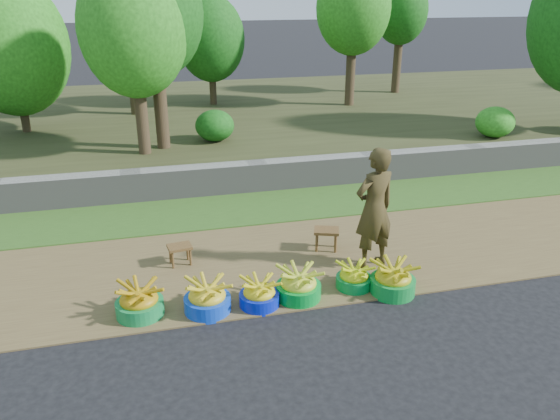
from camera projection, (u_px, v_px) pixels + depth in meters
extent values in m
plane|color=black|center=(329.00, 308.00, 6.40)|extent=(120.00, 120.00, 0.00)
cube|color=brown|center=(299.00, 259.00, 7.52)|extent=(80.00, 2.50, 0.02)
cube|color=#335C1D|center=(267.00, 206.00, 9.31)|extent=(80.00, 1.50, 0.04)
cube|color=slate|center=(257.00, 177.00, 9.98)|extent=(80.00, 0.35, 0.55)
cube|color=#34371B|center=(219.00, 120.00, 14.38)|extent=(80.00, 10.00, 0.50)
cylinder|color=#3A2D1C|center=(213.00, 82.00, 14.83)|extent=(0.19, 0.19, 1.19)
ellipsoid|color=#165914|center=(211.00, 39.00, 14.40)|extent=(1.80, 1.80, 2.25)
cylinder|color=#3A2D1C|center=(160.00, 98.00, 10.60)|extent=(0.26, 0.26, 1.98)
ellipsoid|color=#165914|center=(153.00, 13.00, 10.02)|extent=(1.86, 1.86, 2.33)
cylinder|color=#3A2D1C|center=(141.00, 109.00, 10.28)|extent=(0.23, 0.23, 1.71)
ellipsoid|color=#2B861C|center=(133.00, 29.00, 9.73)|extent=(1.96, 1.96, 2.46)
cylinder|color=#3A2D1C|center=(397.00, 60.00, 16.41)|extent=(0.25, 0.25, 1.90)
ellipsoid|color=#165914|center=(401.00, 11.00, 15.88)|extent=(1.55, 1.55, 1.93)
cylinder|color=#3A2D1C|center=(133.00, 77.00, 13.55)|extent=(0.24, 0.24, 1.85)
ellipsoid|color=#2B861C|center=(126.00, 10.00, 12.95)|extent=(2.13, 2.13, 2.66)
cylinder|color=#3A2D1C|center=(351.00, 69.00, 14.60)|extent=(0.25, 0.25, 1.93)
ellipsoid|color=#2B861C|center=(354.00, 7.00, 14.02)|extent=(1.93, 1.93, 2.41)
cylinder|color=#3A2D1C|center=(23.00, 106.00, 11.98)|extent=(0.18, 0.18, 1.13)
ellipsoid|color=#2B861C|center=(12.00, 46.00, 11.50)|extent=(2.34, 2.34, 2.93)
ellipsoid|color=#2B861C|center=(495.00, 122.00, 11.62)|extent=(0.81, 0.81, 0.65)
ellipsoid|color=#165914|center=(215.00, 126.00, 11.33)|extent=(0.81, 0.81, 0.65)
cylinder|color=#13803C|center=(140.00, 308.00, 6.21)|extent=(0.54, 0.54, 0.19)
ellipsoid|color=#A67D0B|center=(139.00, 297.00, 6.15)|extent=(0.48, 0.48, 0.31)
cylinder|color=blue|center=(208.00, 304.00, 6.28)|extent=(0.54, 0.54, 0.19)
ellipsoid|color=gold|center=(207.00, 293.00, 6.23)|extent=(0.47, 0.47, 0.31)
cylinder|color=#081CBF|center=(259.00, 300.00, 6.40)|extent=(0.47, 0.47, 0.17)
ellipsoid|color=gold|center=(259.00, 290.00, 6.35)|extent=(0.42, 0.42, 0.27)
cylinder|color=#028A29|center=(298.00, 292.00, 6.55)|extent=(0.54, 0.54, 0.20)
ellipsoid|color=gold|center=(299.00, 280.00, 6.49)|extent=(0.48, 0.48, 0.31)
cylinder|color=#097832|center=(354.00, 282.00, 6.79)|extent=(0.45, 0.45, 0.16)
ellipsoid|color=#B5C310|center=(354.00, 273.00, 6.74)|extent=(0.39, 0.39, 0.26)
cylinder|color=#0F8230|center=(392.00, 286.00, 6.67)|extent=(0.55, 0.55, 0.20)
ellipsoid|color=#A99B11|center=(393.00, 275.00, 6.61)|extent=(0.49, 0.49, 0.32)
cube|color=brown|center=(180.00, 247.00, 7.27)|extent=(0.34, 0.28, 0.04)
cylinder|color=brown|center=(173.00, 260.00, 7.21)|extent=(0.03, 0.03, 0.24)
cylinder|color=brown|center=(190.00, 257.00, 7.30)|extent=(0.03, 0.03, 0.24)
cylinder|color=brown|center=(170.00, 255.00, 7.35)|extent=(0.03, 0.03, 0.24)
cylinder|color=brown|center=(188.00, 252.00, 7.44)|extent=(0.03, 0.03, 0.24)
cube|color=brown|center=(327.00, 231.00, 7.68)|extent=(0.42, 0.37, 0.04)
cylinder|color=brown|center=(317.00, 243.00, 7.67)|extent=(0.04, 0.04, 0.27)
cylinder|color=brown|center=(336.00, 244.00, 7.64)|extent=(0.04, 0.04, 0.27)
cylinder|color=brown|center=(317.00, 237.00, 7.84)|extent=(0.04, 0.04, 0.27)
cylinder|color=brown|center=(336.00, 238.00, 7.81)|extent=(0.04, 0.04, 0.27)
imported|color=black|center=(374.00, 208.00, 7.05)|extent=(0.68, 0.53, 1.63)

